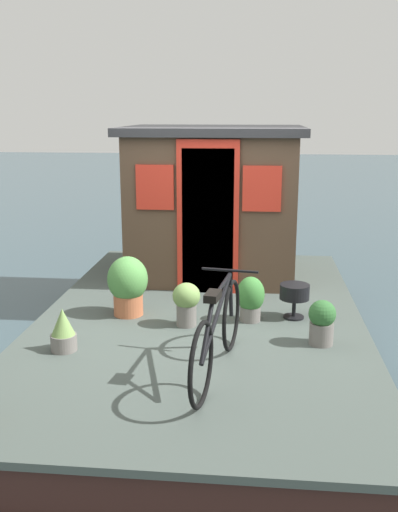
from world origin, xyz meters
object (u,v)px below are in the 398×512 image
object	(u,v)px
bicycle	(218,333)
potted_plant_thyme	(251,298)
potted_plant_sage	(63,331)
potted_plant_ivy	(128,284)
potted_plant_mint	(186,302)
potted_plant_succulent	(322,321)
houseboat_cabin	(213,201)
charcoal_grill	(295,294)

from	to	relation	value
bicycle	potted_plant_thyme	world-z (taller)	bicycle
potted_plant_sage	potted_plant_ivy	size ratio (longest dim) A/B	0.63
potted_plant_sage	potted_plant_ivy	world-z (taller)	potted_plant_ivy
potted_plant_thyme	potted_plant_mint	bearing A→B (deg)	107.81
potted_plant_sage	potted_plant_succulent	distance (m)	2.36
potted_plant_sage	potted_plant_thyme	world-z (taller)	potted_plant_thyme
potted_plant_ivy	potted_plant_succulent	bearing A→B (deg)	-107.39
potted_plant_thyme	potted_plant_mint	world-z (taller)	potted_plant_thyme
potted_plant_ivy	houseboat_cabin	bearing A→B (deg)	-24.21
potted_plant_mint	bicycle	bearing A→B (deg)	-160.27
potted_plant_sage	potted_plant_succulent	xyz separation A→B (m)	(0.38, -2.33, 0.03)
potted_plant_sage	bicycle	bearing A→B (deg)	-103.99
houseboat_cabin	charcoal_grill	bearing A→B (deg)	-149.22
houseboat_cabin	bicycle	world-z (taller)	houseboat_cabin
houseboat_cabin	potted_plant_thyme	bearing A→B (deg)	-163.51
potted_plant_thyme	charcoal_grill	bearing A→B (deg)	-74.23
bicycle	potted_plant_sage	bearing A→B (deg)	76.01
houseboat_cabin	potted_plant_ivy	world-z (taller)	houseboat_cabin
potted_plant_thyme	potted_plant_ivy	bearing A→B (deg)	87.61
potted_plant_succulent	charcoal_grill	world-z (taller)	potted_plant_succulent
potted_plant_thyme	bicycle	bearing A→B (deg)	169.19
potted_plant_sage	charcoal_grill	xyz separation A→B (m)	(1.07, -2.12, 0.08)
bicycle	potted_plant_ivy	bearing A→B (deg)	37.76
charcoal_grill	potted_plant_thyme	bearing A→B (deg)	105.77
houseboat_cabin	bicycle	size ratio (longest dim) A/B	1.32
potted_plant_sage	potted_plant_thyme	bearing A→B (deg)	-60.54
potted_plant_ivy	charcoal_grill	distance (m)	1.75
houseboat_cabin	potted_plant_ivy	distance (m)	1.98
potted_plant_sage	potted_plant_mint	world-z (taller)	potted_plant_mint
potted_plant_ivy	bicycle	bearing A→B (deg)	-142.24
potted_plant_succulent	potted_plant_ivy	bearing A→B (deg)	72.61
potted_plant_sage	potted_plant_mint	distance (m)	1.27
houseboat_cabin	potted_plant_thyme	distance (m)	1.98
potted_plant_thyme	potted_plant_mint	xyz separation A→B (m)	(-0.21, 0.64, 0.01)
houseboat_cabin	potted_plant_sage	world-z (taller)	houseboat_cabin
potted_plant_mint	charcoal_grill	bearing A→B (deg)	-73.03
houseboat_cabin	potted_plant_ivy	bearing A→B (deg)	155.79
bicycle	potted_plant_thyme	bearing A→B (deg)	-10.81
potted_plant_thyme	potted_plant_sage	bearing A→B (deg)	119.46
potted_plant_succulent	charcoal_grill	xyz separation A→B (m)	(0.69, 0.21, 0.04)
potted_plant_thyme	houseboat_cabin	bearing A→B (deg)	16.49
potted_plant_succulent	potted_plant_mint	xyz separation A→B (m)	(0.35, 1.30, 0.03)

